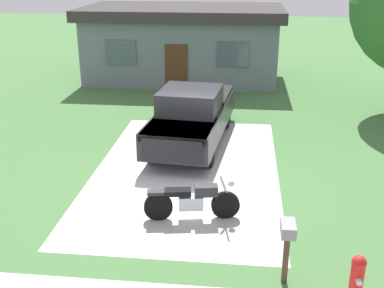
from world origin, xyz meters
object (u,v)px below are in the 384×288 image
(motorcycle, at_px, (193,200))
(pickup_truck, at_px, (193,114))
(fire_hydrant, at_px, (357,278))
(mailbox, at_px, (287,237))
(neighbor_house, at_px, (183,42))

(motorcycle, height_order, pickup_truck, pickup_truck)
(fire_hydrant, height_order, mailbox, mailbox)
(motorcycle, bearing_deg, pickup_truck, 95.97)
(pickup_truck, bearing_deg, mailbox, -70.90)
(motorcycle, bearing_deg, fire_hydrant, -37.92)
(mailbox, height_order, neighbor_house, neighbor_house)
(pickup_truck, distance_m, neighbor_house, 9.14)
(motorcycle, bearing_deg, mailbox, -47.85)
(pickup_truck, xyz_separation_m, mailbox, (2.47, -7.12, 0.03))
(mailbox, bearing_deg, motorcycle, 132.15)
(motorcycle, bearing_deg, neighbor_house, 98.02)
(pickup_truck, bearing_deg, motorcycle, -84.03)
(motorcycle, relative_size, fire_hydrant, 2.53)
(fire_hydrant, bearing_deg, neighbor_house, 107.34)
(motorcycle, distance_m, pickup_truck, 5.02)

